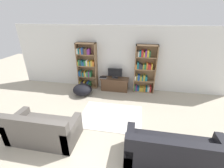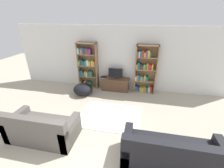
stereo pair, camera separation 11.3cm
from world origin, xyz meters
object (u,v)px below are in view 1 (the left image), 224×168
bookshelf_right (144,70)px  beanbag_ottoman (83,90)px  couch_right_sofa (175,154)px  bookshelf_left (87,66)px  laptop (103,77)px  tv_stand (115,84)px  television (115,73)px  couch_left_sectional (43,130)px

bookshelf_right → beanbag_ottoman: size_ratio=2.56×
couch_right_sofa → bookshelf_left: bearing=132.0°
couch_right_sofa → laptop: bearing=125.3°
bookshelf_left → bookshelf_right: (2.41, 0.00, -0.03)m
bookshelf_left → tv_stand: bookshelf_left is taller
bookshelf_right → tv_stand: 1.35m
laptop → couch_right_sofa: size_ratio=0.14×
television → couch_right_sofa: 3.82m
couch_right_sofa → bookshelf_right: bearing=100.7°
bookshelf_right → couch_right_sofa: 3.50m
television → tv_stand: bearing=-90.0°
tv_stand → bookshelf_left: bearing=174.9°
bookshelf_left → television: (1.24, -0.05, -0.20)m
television → couch_left_sectional: bearing=-112.7°
couch_left_sectional → bookshelf_left: bearing=88.5°
bookshelf_left → couch_left_sectional: (-0.08, -3.22, -0.66)m
bookshelf_right → beanbag_ottoman: 2.59m
television → couch_right_sofa: bearing=-61.4°
bookshelf_left → television: size_ratio=3.20×
couch_left_sectional → couch_right_sofa: couch_right_sofa is taller
television → beanbag_ottoman: (-1.20, -0.69, -0.54)m
tv_stand → couch_left_sectional: couch_left_sectional is taller
bookshelf_left → couch_right_sofa: bookshelf_left is taller
bookshelf_left → couch_right_sofa: (3.05, -3.38, -0.65)m
tv_stand → beanbag_ottoman: bearing=-152.2°
couch_left_sectional → couch_right_sofa: (3.13, -0.16, 0.01)m
tv_stand → television: size_ratio=1.94×
bookshelf_right → couch_right_sofa: bearing=-79.3°
laptop → couch_left_sectional: couch_left_sectional is taller
bookshelf_left → beanbag_ottoman: (0.03, -0.74, -0.74)m
bookshelf_right → tv_stand: (-1.17, -0.11, -0.65)m
tv_stand → television: bearing=90.0°
bookshelf_right → tv_stand: size_ratio=1.65×
bookshelf_left → tv_stand: 1.42m
television → beanbag_ottoman: television is taller
tv_stand → laptop: laptop is taller
beanbag_ottoman → tv_stand: bearing=27.8°
tv_stand → bookshelf_right: bearing=5.4°
couch_right_sofa → beanbag_ottoman: 4.01m
bookshelf_left → couch_left_sectional: 3.29m
bookshelf_left → beanbag_ottoman: 1.05m
television → bookshelf_right: bearing=2.6°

